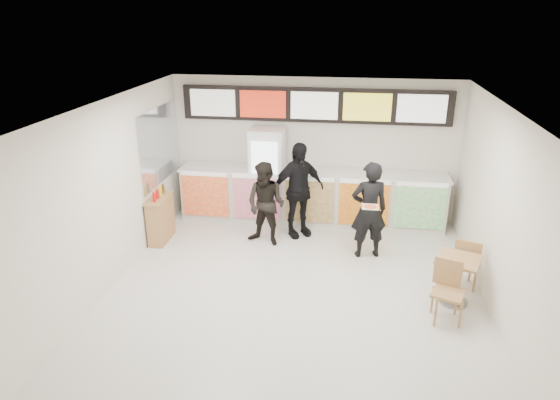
% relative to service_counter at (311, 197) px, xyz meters
% --- Properties ---
extents(floor, '(7.00, 7.00, 0.00)m').
position_rel_service_counter_xyz_m(floor, '(-0.00, -3.09, -0.57)').
color(floor, beige).
rests_on(floor, ground).
extents(ceiling, '(7.00, 7.00, 0.00)m').
position_rel_service_counter_xyz_m(ceiling, '(-0.00, -3.09, 2.43)').
color(ceiling, white).
rests_on(ceiling, wall_back).
extents(wall_back, '(6.00, 0.00, 6.00)m').
position_rel_service_counter_xyz_m(wall_back, '(-0.00, 0.41, 0.93)').
color(wall_back, silver).
rests_on(wall_back, floor).
extents(wall_left, '(0.00, 7.00, 7.00)m').
position_rel_service_counter_xyz_m(wall_left, '(-3.00, -3.09, 0.93)').
color(wall_left, silver).
rests_on(wall_left, floor).
extents(wall_right, '(0.00, 7.00, 7.00)m').
position_rel_service_counter_xyz_m(wall_right, '(3.00, -3.09, 0.93)').
color(wall_right, silver).
rests_on(wall_right, floor).
extents(service_counter, '(5.56, 0.77, 1.14)m').
position_rel_service_counter_xyz_m(service_counter, '(0.00, 0.00, 0.00)').
color(service_counter, silver).
rests_on(service_counter, floor).
extents(menu_board, '(5.50, 0.14, 0.70)m').
position_rel_service_counter_xyz_m(menu_board, '(0.00, 0.32, 1.88)').
color(menu_board, black).
rests_on(menu_board, wall_back).
extents(drinks_fridge, '(0.70, 0.67, 2.00)m').
position_rel_service_counter_xyz_m(drinks_fridge, '(-0.93, 0.02, 0.43)').
color(drinks_fridge, white).
rests_on(drinks_fridge, floor).
extents(mirror_panel, '(0.01, 2.00, 1.50)m').
position_rel_service_counter_xyz_m(mirror_panel, '(-2.99, -0.64, 1.18)').
color(mirror_panel, '#B2B7BF').
rests_on(mirror_panel, wall_left).
extents(customer_main, '(0.75, 0.58, 1.81)m').
position_rel_service_counter_xyz_m(customer_main, '(1.17, -1.40, 0.33)').
color(customer_main, black).
rests_on(customer_main, floor).
extents(customer_left, '(0.94, 0.83, 1.63)m').
position_rel_service_counter_xyz_m(customer_left, '(-0.76, -1.17, 0.24)').
color(customer_left, black).
rests_on(customer_left, floor).
extents(customer_mid, '(1.20, 1.01, 1.92)m').
position_rel_service_counter_xyz_m(customer_mid, '(-0.21, -0.69, 0.39)').
color(customer_mid, black).
rests_on(customer_mid, floor).
extents(pizza_slice, '(0.36, 0.36, 0.02)m').
position_rel_service_counter_xyz_m(pizza_slice, '(1.17, -1.85, 0.58)').
color(pizza_slice, beige).
rests_on(pizza_slice, customer_main).
extents(cafe_table, '(0.96, 1.60, 0.91)m').
position_rel_service_counter_xyz_m(cafe_table, '(2.50, -2.79, -0.04)').
color(cafe_table, '#A08149').
rests_on(cafe_table, floor).
extents(condiment_ledge, '(0.32, 0.80, 1.06)m').
position_rel_service_counter_xyz_m(condiment_ledge, '(-2.82, -1.34, -0.12)').
color(condiment_ledge, '#A08149').
rests_on(condiment_ledge, floor).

